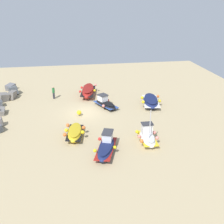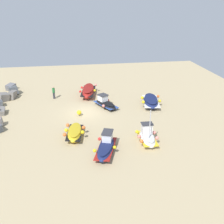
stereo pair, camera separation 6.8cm
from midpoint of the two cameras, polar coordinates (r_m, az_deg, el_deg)
The scene contains 9 objects.
ground_plane at distance 29.91m, azimuth -6.02°, elevation -0.15°, with size 46.23×46.23×0.00m, color tan.
fishing_boat_0 at distance 31.10m, azimuth -1.54°, elevation 1.90°, with size 3.75×2.83×1.47m.
fishing_boat_1 at distance 34.92m, azimuth -5.30°, elevation 4.59°, with size 4.94×2.52×1.28m.
fishing_boat_2 at distance 23.83m, azimuth 7.65°, elevation -5.38°, with size 3.05×1.86×3.43m.
fishing_boat_3 at distance 22.17m, azimuth -1.36°, elevation -7.62°, with size 4.12×2.48×1.65m.
fishing_boat_4 at distance 24.78m, azimuth -8.23°, elevation -4.46°, with size 3.55×2.12×0.95m.
fishing_boat_5 at distance 32.03m, azimuth 8.42°, elevation 2.38°, with size 4.60×2.77×1.04m.
person_walking at distance 34.40m, azimuth -12.76°, elevation 4.36°, with size 0.32×0.32×1.67m.
mooring_buoy_0 at distance 29.03m, azimuth -7.30°, elevation -0.12°, with size 0.51×0.51×0.66m.
Camera 1 is at (-27.31, 1.21, 12.14)m, focal length 41.71 mm.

